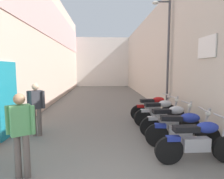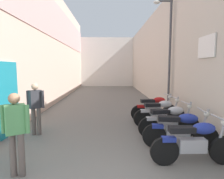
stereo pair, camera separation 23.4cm
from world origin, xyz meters
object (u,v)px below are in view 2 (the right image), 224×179
Objects in this scene: pedestrian_by_doorway at (16,128)px; motorcycle_third at (170,120)px; motorcycle_fourth at (160,112)px; street_lamp at (168,49)px; motorcycle_nearest at (195,142)px; pedestrian_mid_alley at (36,105)px; motorcycle_second at (180,129)px; motorcycle_fifth at (155,108)px.

motorcycle_third is at bearing 30.05° from pedestrian_by_doorway.
motorcycle_third is 1.00× the size of motorcycle_fourth.
street_lamp reaches higher than pedestrian_by_doorway.
motorcycle_fourth is 1.18× the size of pedestrian_by_doorway.
motorcycle_nearest is 4.95m from street_lamp.
pedestrian_mid_alley is at bearing 176.42° from motorcycle_third.
motorcycle_nearest is 0.39× the size of street_lamp.
street_lamp reaches higher than motorcycle_second.
motorcycle_fourth is at bearing 11.10° from pedestrian_mid_alley.
motorcycle_third is 4.05m from pedestrian_by_doorway.
street_lamp is (0.70, 0.86, 2.29)m from motorcycle_fifth.
street_lamp is (0.70, 1.64, 2.29)m from motorcycle_fourth.
pedestrian_by_doorway is at bearing -132.37° from motorcycle_fifth.
motorcycle_nearest is 1.00× the size of motorcycle_second.
pedestrian_by_doorway is at bearing -78.11° from pedestrian_mid_alley.
motorcycle_third and motorcycle_fifth have the same top height.
pedestrian_mid_alley is at bearing -168.90° from motorcycle_fourth.
motorcycle_fifth is (-0.00, 3.47, 0.00)m from motorcycle_nearest.
pedestrian_by_doorway is 2.31m from pedestrian_mid_alley.
motorcycle_second is at bearing -101.27° from street_lamp.
motorcycle_third is at bearing -90.00° from motorcycle_fifth.
motorcycle_third is 1.81m from motorcycle_fifth.
motorcycle_third is 0.39× the size of street_lamp.
motorcycle_fourth is at bearing 90.00° from motorcycle_third.
motorcycle_fifth is 4.28m from pedestrian_mid_alley.
pedestrian_mid_alley reaches higher than motorcycle_nearest.
street_lamp is at bearing 66.90° from motorcycle_fourth.
motorcycle_fifth is at bearing 47.63° from pedestrian_by_doorway.
pedestrian_by_doorway is at bearing -138.90° from motorcycle_fourth.
pedestrian_by_doorway is (-3.49, -3.04, 0.42)m from motorcycle_fourth.
motorcycle_fifth is at bearing 90.00° from motorcycle_second.
street_lamp reaches higher than motorcycle_fourth.
motorcycle_fourth is at bearing -113.10° from street_lamp.
motorcycle_fourth is 1.18× the size of pedestrian_mid_alley.
motorcycle_third is at bearing -90.00° from motorcycle_fourth.
motorcycle_fourth is (0.00, 1.87, 0.00)m from motorcycle_second.
motorcycle_second is at bearing -15.47° from pedestrian_mid_alley.
motorcycle_nearest is 1.18× the size of pedestrian_mid_alley.
street_lamp reaches higher than motorcycle_nearest.
motorcycle_third is 3.99m from pedestrian_mid_alley.
motorcycle_nearest is at bearing -90.00° from motorcycle_fifth.
street_lamp is (4.67, 2.42, 1.87)m from pedestrian_mid_alley.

